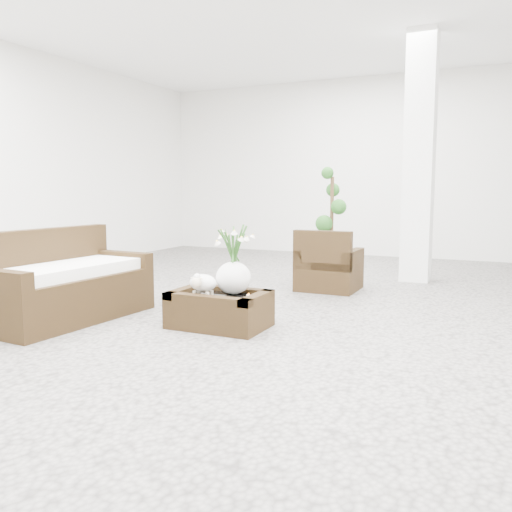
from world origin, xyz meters
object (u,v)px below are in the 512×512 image
at_px(loveseat, 67,275).
at_px(topiary, 332,224).
at_px(coffee_table, 219,311).
at_px(armchair, 329,260).

distance_m(loveseat, topiary, 4.03).
bearing_deg(coffee_table, topiary, 88.26).
bearing_deg(armchair, topiary, -74.19).
bearing_deg(coffee_table, armchair, 81.00).
distance_m(coffee_table, topiary, 3.34).
bearing_deg(armchair, loveseat, 55.06).
distance_m(armchair, loveseat, 3.31).
bearing_deg(armchair, coffee_table, 81.16).
relative_size(armchair, loveseat, 0.47).
relative_size(loveseat, topiary, 1.06).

